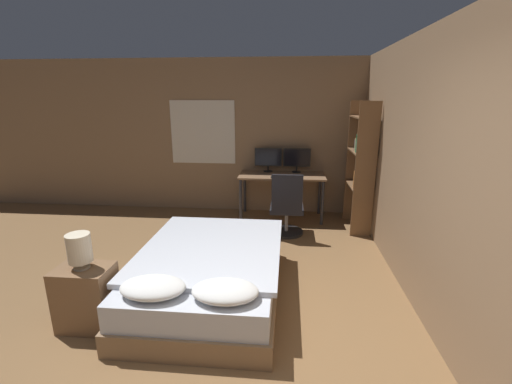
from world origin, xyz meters
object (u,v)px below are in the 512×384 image
bed (210,273)px  desk (282,180)px  monitor_left (268,158)px  computer_mouse (298,177)px  bookshelf (362,161)px  keyboard (282,177)px  office_chair (287,211)px  nightstand (87,297)px  bedside_lamp (79,249)px  monitor_right (297,159)px

bed → desk: size_ratio=1.40×
monitor_left → computer_mouse: size_ratio=6.75×
bed → bookshelf: size_ratio=1.02×
monitor_left → keyboard: monitor_left is taller
office_chair → keyboard: bearing=99.8°
nightstand → bookshelf: bookshelf is taller
bedside_lamp → computer_mouse: 3.51m
monitor_left → bed: bearing=-99.0°
desk → office_chair: bearing=-83.0°
nightstand → monitor_right: monitor_right is taller
keyboard → office_chair: size_ratio=0.36×
bed → office_chair: (0.78, 1.76, 0.13)m
bookshelf → computer_mouse: bearing=168.5°
keyboard → computer_mouse: computer_mouse is taller
monitor_left → office_chair: size_ratio=0.48×
bed → computer_mouse: 2.56m
bookshelf → bedside_lamp: bearing=-137.0°
bed → office_chair: size_ratio=2.07×
computer_mouse → nightstand: bearing=-124.0°
bedside_lamp → keyboard: bedside_lamp is taller
monitor_right → desk: bearing=-137.8°
nightstand → office_chair: bearing=52.7°
bed → nightstand: (-1.01, -0.59, 0.03)m
bedside_lamp → desk: (1.70, 3.13, -0.10)m
desk → monitor_right: monitor_right is taller
bed → computer_mouse: (0.96, 2.32, 0.53)m
monitor_right → bed: bearing=-108.8°
bedside_lamp → nightstand: bearing=90.0°
desk → bookshelf: 1.36m
bed → monitor_right: bearing=71.2°
monitor_left → office_chair: (0.35, -1.00, -0.62)m
bedside_lamp → monitor_left: bearing=66.7°
bedside_lamp → office_chair: (1.79, 2.36, -0.39)m
keyboard → computer_mouse: bearing=0.0°
keyboard → bed: bearing=-106.6°
keyboard → nightstand: bearing=-120.2°
office_chair → computer_mouse: bearing=72.8°
nightstand → bookshelf: 4.06m
monitor_right → office_chair: monitor_right is taller
monitor_right → computer_mouse: bearing=-88.1°
nightstand → computer_mouse: bearing=56.0°
bed → bookshelf: 2.97m
nightstand → desk: desk is taller
desk → keyboard: size_ratio=4.11×
nightstand → keyboard: size_ratio=1.67×
bedside_lamp → monitor_right: monitor_right is taller
bed → keyboard: (0.69, 2.32, 0.52)m
office_chair → bookshelf: size_ratio=0.49×
monitor_left → monitor_right: size_ratio=1.00×
monitor_right → bookshelf: size_ratio=0.24×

